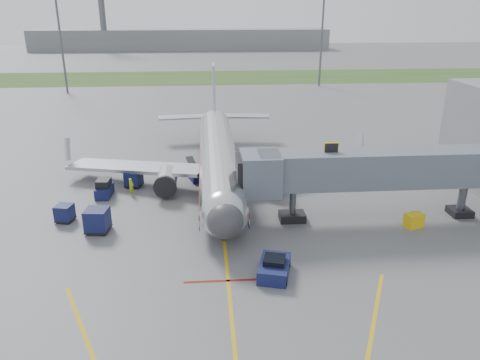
{
  "coord_description": "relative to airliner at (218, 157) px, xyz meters",
  "views": [
    {
      "loc": [
        -1.27,
        -31.11,
        17.48
      ],
      "look_at": [
        1.63,
        6.73,
        3.2
      ],
      "focal_mm": 35.0,
      "sensor_mm": 36.0,
      "label": 1
    }
  ],
  "objects": [
    {
      "name": "apron_markings",
      "position": [
        -0.0,
        -22.65,
        -2.64
      ],
      "size": [
        21.52,
        50.0,
        0.01
      ],
      "color": "gold",
      "rests_on": "ground"
    },
    {
      "name": "light_mast_left",
      "position": [
        -30.0,
        54.75,
        8.13
      ],
      "size": [
        2.0,
        0.44,
        20.4
      ],
      "color": "#595B60",
      "rests_on": "ground"
    },
    {
      "name": "baggage_cart_b",
      "position": [
        -8.68,
        -1.09,
        -1.78
      ],
      "size": [
        1.94,
        1.94,
        1.69
      ],
      "color": "#0D1B3C",
      "rests_on": "ground"
    },
    {
      "name": "distant_terminal",
      "position": [
        -10.0,
        154.75,
        1.35
      ],
      "size": [
        120.0,
        14.0,
        8.0
      ],
      "primitive_type": "cube",
      "color": "slate",
      "rests_on": "ground"
    },
    {
      "name": "baggage_cart_c",
      "position": [
        -13.47,
        -8.93,
        -1.89
      ],
      "size": [
        1.65,
        1.65,
        1.49
      ],
      "color": "#0D1B3C",
      "rests_on": "ground"
    },
    {
      "name": "belt_loader",
      "position": [
        -2.51,
        0.79,
        -2.18
      ],
      "size": [
        2.09,
        3.94,
        1.86
      ],
      "color": "#0D1B3C",
      "rests_on": "ground"
    },
    {
      "name": "control_tower",
      "position": [
        -40.0,
        149.75,
        14.68
      ],
      "size": [
        4.0,
        4.0,
        30.0
      ],
      "color": "#595B60",
      "rests_on": "ground"
    },
    {
      "name": "ramp_worker",
      "position": [
        -8.62,
        -3.31,
        -1.8
      ],
      "size": [
        0.68,
        0.74,
        1.7
      ],
      "primitive_type": "imported",
      "rotation": [
        0.0,
        0.0,
        0.99
      ],
      "color": "#AECD18",
      "rests_on": "ground"
    },
    {
      "name": "light_mast_right",
      "position": [
        25.0,
        59.75,
        8.13
      ],
      "size": [
        2.0,
        0.44,
        20.4
      ],
      "color": "#595B60",
      "rests_on": "ground"
    },
    {
      "name": "baggage_cart_a",
      "position": [
        -10.24,
        -11.11,
        -1.64
      ],
      "size": [
        2.03,
        2.03,
        1.98
      ],
      "color": "#0D1B3C",
      "rests_on": "ground"
    },
    {
      "name": "pushback_tug",
      "position": [
        3.2,
        -18.75,
        -2.08
      ],
      "size": [
        2.75,
        3.64,
        1.35
      ],
      "color": "#0D1B3C",
      "rests_on": "ground"
    },
    {
      "name": "baggage_tug",
      "position": [
        -11.17,
        -3.55,
        -1.86
      ],
      "size": [
        1.46,
        2.6,
        1.77
      ],
      "color": "#0D1B3C",
      "rests_on": "ground"
    },
    {
      "name": "ground",
      "position": [
        -0.0,
        -15.25,
        -2.65
      ],
      "size": [
        400.0,
        400.0,
        0.0
      ],
      "primitive_type": "plane",
      "color": "#565659",
      "rests_on": "ground"
    },
    {
      "name": "grass_strip",
      "position": [
        -0.0,
        74.75,
        -2.64
      ],
      "size": [
        300.0,
        25.0,
        0.01
      ],
      "primitive_type": "cube",
      "color": "#2D4C1E",
      "rests_on": "ground"
    },
    {
      "name": "airliner",
      "position": [
        0.0,
        0.0,
        0.0
      ],
      "size": [
        32.1,
        35.67,
        10.25
      ],
      "color": "silver",
      "rests_on": "ground"
    },
    {
      "name": "jet_bridge",
      "position": [
        12.86,
        -10.25,
        1.82
      ],
      "size": [
        25.3,
        4.0,
        6.9
      ],
      "color": "slate",
      "rests_on": "ground"
    },
    {
      "name": "ground_power_cart",
      "position": [
        15.91,
        -12.25,
        -2.06
      ],
      "size": [
        1.7,
        1.39,
        1.18
      ],
      "color": "yellow",
      "rests_on": "ground"
    }
  ]
}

